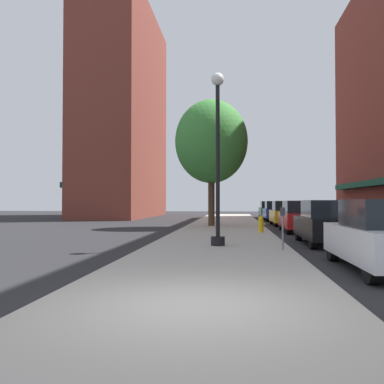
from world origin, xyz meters
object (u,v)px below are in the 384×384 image
at_px(fire_hydrant, 261,224).
at_px(car_green, 269,210).
at_px(parking_meter_near, 283,223).
at_px(car_white, 384,236).
at_px(car_blue, 275,211).
at_px(tree_near, 211,142).
at_px(car_red, 300,217).
at_px(car_black, 326,223).
at_px(car_yellow, 285,214).
at_px(lamppost, 218,155).

xyz_separation_m(fire_hydrant, car_green, (2.13, 20.95, 0.29)).
xyz_separation_m(parking_meter_near, car_white, (1.95, -3.00, -0.14)).
relative_size(parking_meter_near, car_blue, 0.30).
distance_m(car_blue, car_green, 6.08).
xyz_separation_m(tree_near, car_blue, (4.82, 9.66, -4.51)).
xyz_separation_m(tree_near, car_white, (4.82, -15.65, -4.51)).
height_order(fire_hydrant, car_red, car_red).
bearing_deg(car_blue, car_white, -91.70).
relative_size(car_black, car_red, 1.00).
xyz_separation_m(tree_near, car_yellow, (4.82, 2.77, -4.51)).
height_order(lamppost, parking_meter_near, lamppost).
bearing_deg(parking_meter_near, car_red, 78.17).
height_order(car_white, car_blue, same).
height_order(tree_near, car_yellow, tree_near).
bearing_deg(tree_near, car_black, -63.49).
height_order(lamppost, tree_near, tree_near).
bearing_deg(car_green, tree_near, -107.36).
relative_size(car_white, car_blue, 1.00).
xyz_separation_m(lamppost, car_red, (3.98, 8.13, -2.39)).
xyz_separation_m(lamppost, car_blue, (3.98, 21.14, -2.39)).
bearing_deg(car_black, fire_hydrant, 117.45).
distance_m(parking_meter_near, car_black, 3.58).
relative_size(fire_hydrant, car_yellow, 0.18).
distance_m(car_red, car_yellow, 6.11).
bearing_deg(car_black, car_green, 91.86).
xyz_separation_m(lamppost, car_yellow, (3.98, 14.24, -2.39)).
bearing_deg(car_black, lamppost, -153.66).
xyz_separation_m(parking_meter_near, car_blue, (1.95, 22.32, -0.14)).
distance_m(car_red, car_blue, 13.01).
relative_size(car_red, car_green, 1.00).
height_order(car_white, car_yellow, same).
relative_size(car_red, car_yellow, 1.00).
height_order(parking_meter_near, tree_near, tree_near).
relative_size(tree_near, car_blue, 1.81).
height_order(lamppost, fire_hydrant, lamppost).
distance_m(parking_meter_near, car_white, 3.58).
bearing_deg(car_green, car_blue, -90.33).
relative_size(parking_meter_near, car_black, 0.30).
bearing_deg(fire_hydrant, car_green, 84.19).
height_order(lamppost, car_white, lamppost).
distance_m(car_yellow, car_blue, 6.89).
relative_size(fire_hydrant, car_red, 0.18).
relative_size(fire_hydrant, car_blue, 0.18).
bearing_deg(car_green, car_black, -90.33).
bearing_deg(car_yellow, tree_near, -152.38).
bearing_deg(car_green, car_white, -90.33).
height_order(parking_meter_near, car_yellow, car_yellow).
height_order(car_white, car_black, same).
xyz_separation_m(parking_meter_near, car_black, (1.95, 3.00, -0.14)).
bearing_deg(tree_near, fire_hydrant, -62.71).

